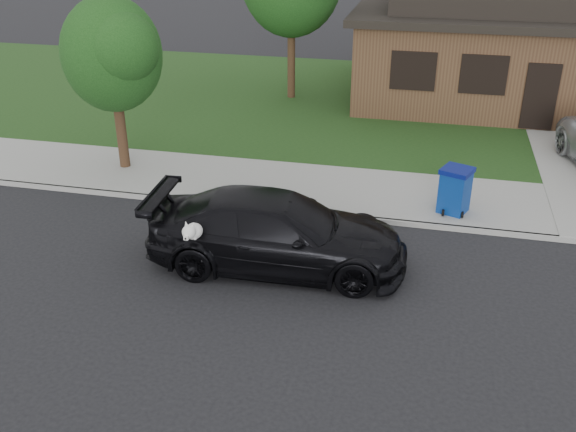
# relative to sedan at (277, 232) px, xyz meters

# --- Properties ---
(ground) EXTENTS (120.00, 120.00, 0.00)m
(ground) POSITION_rel_sedan_xyz_m (2.11, -1.11, -0.77)
(ground) COLOR black
(ground) RESTS_ON ground
(sidewalk) EXTENTS (60.00, 3.00, 0.12)m
(sidewalk) POSITION_rel_sedan_xyz_m (2.11, 3.89, -0.71)
(sidewalk) COLOR gray
(sidewalk) RESTS_ON ground
(curb) EXTENTS (60.00, 0.12, 0.12)m
(curb) POSITION_rel_sedan_xyz_m (2.11, 2.39, -0.71)
(curb) COLOR gray
(curb) RESTS_ON ground
(lawn) EXTENTS (60.00, 13.00, 0.13)m
(lawn) POSITION_rel_sedan_xyz_m (2.11, 11.89, -0.70)
(lawn) COLOR #193814
(lawn) RESTS_ON ground
(sedan) EXTENTS (5.38, 2.65, 1.53)m
(sedan) POSITION_rel_sedan_xyz_m (0.00, 0.00, 0.00)
(sedan) COLOR black
(sedan) RESTS_ON ground
(recycling_bin) EXTENTS (0.86, 0.86, 1.10)m
(recycling_bin) POSITION_rel_sedan_xyz_m (3.54, 3.17, -0.09)
(recycling_bin) COLOR navy
(recycling_bin) RESTS_ON sidewalk
(house) EXTENTS (12.60, 8.60, 4.65)m
(house) POSITION_rel_sedan_xyz_m (6.11, 13.89, 1.37)
(house) COLOR #422B1C
(house) RESTS_ON ground
(tree_2) EXTENTS (2.73, 2.60, 4.59)m
(tree_2) POSITION_rel_sedan_xyz_m (-5.27, 4.00, 2.50)
(tree_2) COLOR #332114
(tree_2) RESTS_ON ground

